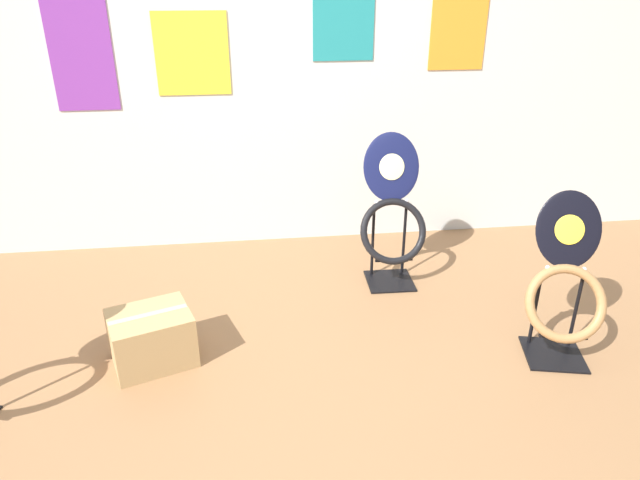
{
  "coord_description": "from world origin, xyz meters",
  "views": [
    {
      "loc": [
        -0.15,
        -1.57,
        1.73
      ],
      "look_at": [
        0.16,
        0.93,
        0.55
      ],
      "focal_mm": 32.0,
      "sensor_mm": 36.0,
      "label": 1
    }
  ],
  "objects": [
    {
      "name": "ground_plane",
      "position": [
        0.0,
        0.0,
        0.0
      ],
      "size": [
        14.0,
        14.0,
        0.0
      ],
      "primitive_type": "plane",
      "color": "#8E6642"
    },
    {
      "name": "wall_back",
      "position": [
        -0.0,
        2.19,
        1.3
      ],
      "size": [
        8.0,
        0.07,
        2.6
      ],
      "color": "silver",
      "rests_on": "ground_plane"
    },
    {
      "name": "toilet_seat_display_jazz_black",
      "position": [
        1.3,
        0.63,
        0.37
      ],
      "size": [
        0.42,
        0.41,
        0.81
      ],
      "color": "black",
      "rests_on": "ground_plane"
    },
    {
      "name": "toilet_seat_display_navy_moon",
      "position": [
        0.66,
        1.47,
        0.42
      ],
      "size": [
        0.4,
        0.34,
        0.9
      ],
      "color": "black",
      "rests_on": "ground_plane"
    },
    {
      "name": "storage_box",
      "position": [
        -0.68,
        0.81,
        0.13
      ],
      "size": [
        0.46,
        0.41,
        0.27
      ],
      "color": "tan",
      "rests_on": "ground_plane"
    }
  ]
}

